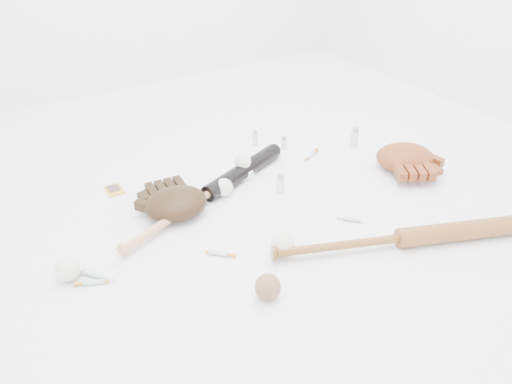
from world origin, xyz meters
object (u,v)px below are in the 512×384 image
bat_dark (209,193)px  pedestal (243,173)px  glove_dark (176,203)px  bat_wood (401,238)px

bat_dark → pedestal: bat_dark is taller
glove_dark → pedestal: glove_dark is taller
glove_dark → pedestal: size_ratio=3.80×
bat_dark → bat_wood: 0.72m
bat_dark → pedestal: size_ratio=12.55×
glove_dark → pedestal: (0.35, 0.10, -0.03)m
bat_dark → pedestal: 0.22m
bat_wood → pedestal: size_ratio=12.80×
bat_wood → pedestal: bearing=129.0°
bat_dark → bat_wood: bearing=-76.5°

